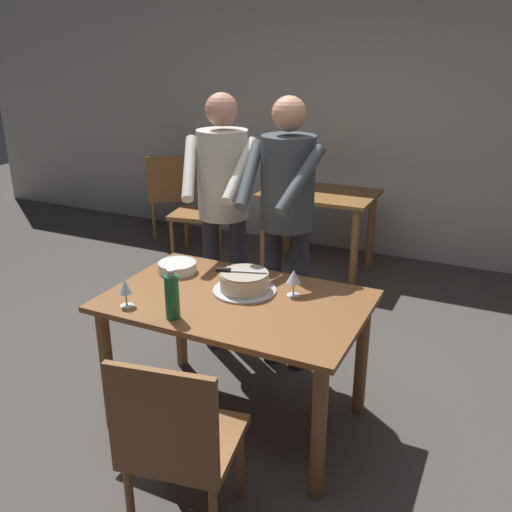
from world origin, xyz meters
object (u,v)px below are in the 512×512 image
cake_on_platter (244,282)px  person_standing_beside (223,198)px  plate_stack (177,267)px  chair_near_side (178,441)px  background_chair_2 (169,191)px  wine_glass_near (294,277)px  water_bottle (172,296)px  wine_glass_far (125,287)px  main_dining_table (236,320)px  background_table (319,209)px  background_chair_1 (203,209)px  person_cutting_cake (287,208)px  cake_knife (230,270)px

cake_on_platter → person_standing_beside: person_standing_beside is taller
plate_stack → chair_near_side: 1.19m
person_standing_beside → chair_near_side: size_ratio=1.91×
plate_stack → background_chair_2: background_chair_2 is taller
wine_glass_near → water_bottle: (-0.43, -0.49, 0.01)m
wine_glass_far → main_dining_table: bearing=34.7°
cake_on_platter → background_table: bearing=99.1°
cake_on_platter → background_table: cake_on_platter is taller
person_standing_beside → background_chair_1: 1.91m
main_dining_table → background_table: bearing=98.8°
cake_on_platter → plate_stack: bearing=171.0°
water_bottle → chair_near_side: water_bottle is taller
cake_on_platter → wine_glass_far: (-0.45, -0.41, 0.05)m
plate_stack → cake_on_platter: bearing=-9.0°
cake_on_platter → person_standing_beside: bearing=127.0°
water_bottle → background_chair_1: water_bottle is taller
chair_near_side → background_table: (-0.51, 3.14, 0.09)m
person_cutting_cake → background_chair_1: bearing=134.7°
wine_glass_far → cake_knife: bearing=45.6°
person_cutting_cake → chair_near_side: bearing=-84.5°
background_table → background_chair_1: size_ratio=1.11×
plate_stack → background_table: size_ratio=0.22×
wine_glass_far → background_table: 2.67m
cake_on_platter → cake_knife: 0.10m
person_standing_beside → background_chair_1: size_ratio=1.91×
cake_knife → wine_glass_near: size_ratio=1.83×
water_bottle → background_chair_2: 3.54m
cake_on_platter → background_chair_1: bearing=125.8°
main_dining_table → plate_stack: 0.52m
background_table → background_chair_1: background_chair_1 is taller
cake_on_platter → person_standing_beside: size_ratio=0.20×
wine_glass_far → water_bottle: water_bottle is taller
wine_glass_near → background_table: 2.27m
plate_stack → person_cutting_cake: size_ratio=0.13×
person_standing_beside → chair_near_side: person_standing_beside is taller
cake_knife → background_chair_1: bearing=124.2°
person_cutting_cake → background_table: (-0.37, 1.69, -0.50)m
person_cutting_cake → cake_knife: bearing=-98.3°
wine_glass_near → person_cutting_cake: size_ratio=0.08×
wine_glass_far → person_standing_beside: person_standing_beside is taller
background_chair_2 → plate_stack: bearing=-54.9°
background_chair_2 → background_table: bearing=-7.8°
chair_near_side → cake_on_platter: bearing=99.7°
wine_glass_far → water_bottle: 0.28m
person_standing_beside → chair_near_side: bearing=-68.3°
main_dining_table → water_bottle: 0.44m
chair_near_side → plate_stack: bearing=122.4°
person_cutting_cake → background_table: bearing=102.4°
wine_glass_near → wine_glass_far: bearing=-146.0°
wine_glass_far → water_bottle: bearing=-1.3°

